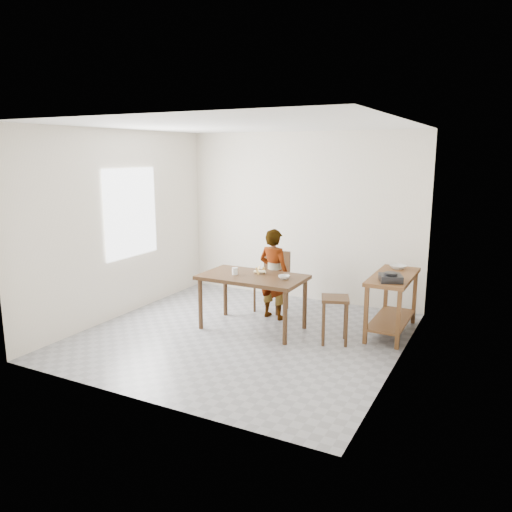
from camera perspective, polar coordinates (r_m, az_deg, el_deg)
The scene contains 17 objects.
floor at distance 6.69m, azimuth -1.59°, elevation -9.21°, with size 4.00×4.00×0.04m, color gray.
ceiling at distance 6.26m, azimuth -1.74°, elevation 14.92°, with size 4.00×4.00×0.04m, color white.
wall_back at distance 8.14m, azimuth 5.25°, elevation 4.48°, with size 4.00×0.04×2.70m, color silver.
wall_front at distance 4.70m, azimuth -13.65°, elevation -1.16°, with size 4.00×0.04×2.70m, color silver.
wall_left at distance 7.51m, azimuth -15.30°, elevation 3.50°, with size 0.04×4.00×2.70m, color silver.
wall_right at distance 5.65m, azimuth 16.57°, elevation 0.83°, with size 0.04×4.00×2.70m, color silver.
window_pane at distance 7.61m, azimuth -14.07°, elevation 4.80°, with size 0.02×1.10×1.30m, color white.
dining_table at distance 6.81m, azimuth -0.39°, elevation -5.31°, with size 1.40×0.80×0.75m, color #3E2715, non-canonical shape.
prep_counter at distance 6.89m, azimuth 15.25°, elevation -5.33°, with size 0.50×1.20×0.80m, color brown, non-canonical shape.
child at distance 7.18m, azimuth 2.05°, elevation -2.06°, with size 0.48×0.32×1.32m, color white.
dining_chair at distance 7.58m, azimuth 1.75°, elevation -2.95°, with size 0.44×0.44×0.90m, color #3E2715, non-canonical shape.
stool at distance 6.43m, azimuth 8.97°, elevation -7.22°, with size 0.34×0.34×0.60m, color #3E2715, non-canonical shape.
glass_tumbler at distance 6.76m, azimuth -2.43°, elevation -1.74°, with size 0.08×0.08×0.10m, color white.
small_bowl at distance 6.54m, azimuth 3.22°, elevation -2.41°, with size 0.15×0.15×0.05m, color silver.
banana at distance 6.81m, azimuth 0.44°, elevation -1.76°, with size 0.19×0.13×0.07m, color #E0CF54, non-canonical shape.
serving_bowl at distance 7.14m, azimuth 15.96°, elevation -1.22°, with size 0.21×0.21×0.05m, color silver.
gas_burner at distance 6.41m, azimuth 15.14°, elevation -2.46°, with size 0.27×0.27×0.09m, color black.
Camera 1 is at (3.03, -5.47, 2.37)m, focal length 35.00 mm.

